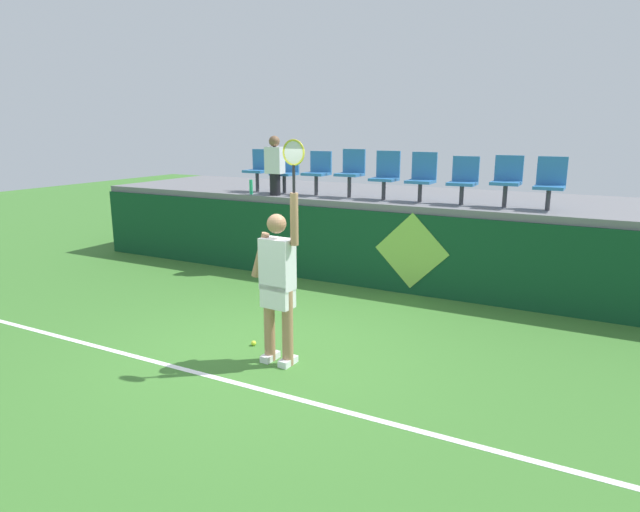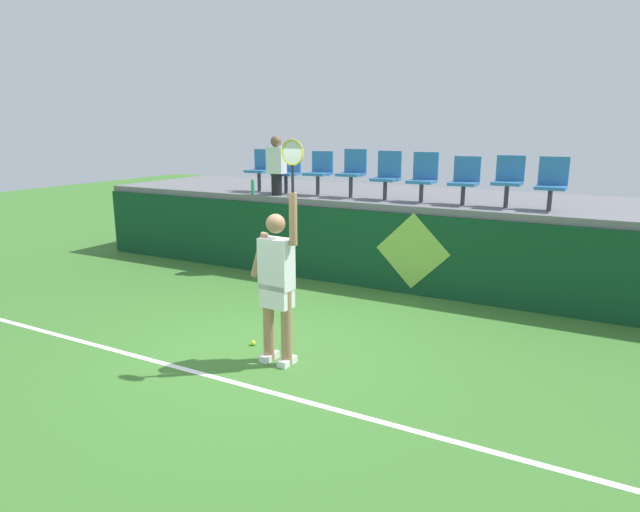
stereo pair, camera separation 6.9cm
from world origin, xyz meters
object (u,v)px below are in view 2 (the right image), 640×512
object	(u,v)px
stadium_chair_6	(465,179)
tennis_ball	(253,343)
stadium_chair_0	(261,168)
stadium_chair_7	(508,179)
stadium_chair_2	(320,170)
stadium_chair_3	(353,170)
spectator_0	(276,164)
stadium_chair_8	(552,182)
stadium_chair_1	(288,171)
water_bottle	(253,187)
stadium_chair_4	(387,174)
stadium_chair_5	(423,176)
tennis_player	(277,281)

from	to	relation	value
stadium_chair_6	tennis_ball	bearing A→B (deg)	-113.53
tennis_ball	stadium_chair_0	world-z (taller)	stadium_chair_0
stadium_chair_6	stadium_chair_7	xyz separation A→B (m)	(0.69, -0.00, 0.03)
stadium_chair_0	stadium_chair_2	distance (m)	1.34
stadium_chair_3	spectator_0	bearing A→B (deg)	-163.69
stadium_chair_8	spectator_0	distance (m)	4.79
tennis_ball	stadium_chair_0	bearing A→B (deg)	122.76
stadium_chair_2	stadium_chair_6	world-z (taller)	stadium_chair_2
stadium_chair_2	stadium_chair_8	size ratio (longest dim) A/B	1.01
stadium_chair_1	stadium_chair_7	xyz separation A→B (m)	(4.13, 0.00, 0.02)
stadium_chair_7	spectator_0	xyz separation A→B (m)	(-4.13, -0.41, 0.12)
stadium_chair_2	water_bottle	bearing A→B (deg)	-157.14
stadium_chair_3	tennis_ball	bearing A→B (deg)	-83.88
stadium_chair_2	stadium_chair_4	size ratio (longest dim) A/B	0.96
spectator_0	stadium_chair_6	bearing A→B (deg)	6.75
stadium_chair_8	stadium_chair_6	bearing A→B (deg)	-179.90
tennis_ball	spectator_0	world-z (taller)	spectator_0
stadium_chair_5	stadium_chair_7	world-z (taller)	stadium_chair_5
stadium_chair_1	stadium_chair_6	xyz separation A→B (m)	(3.44, 0.01, -0.01)
water_bottle	stadium_chair_2	bearing A→B (deg)	22.86
water_bottle	stadium_chair_3	distance (m)	1.97
tennis_player	stadium_chair_4	distance (m)	4.17
stadium_chair_7	stadium_chair_2	bearing A→B (deg)	-179.97
stadium_chair_0	stadium_chair_5	size ratio (longest dim) A/B	0.99
stadium_chair_3	stadium_chair_7	distance (m)	2.74
tennis_player	stadium_chair_7	size ratio (longest dim) A/B	3.18
stadium_chair_4	tennis_player	bearing A→B (deg)	-85.76
stadium_chair_1	stadium_chair_6	size ratio (longest dim) A/B	0.99
stadium_chair_2	stadium_chair_6	distance (m)	2.74
stadium_chair_1	water_bottle	bearing A→B (deg)	-134.09
spectator_0	stadium_chair_8	bearing A→B (deg)	4.90
stadium_chair_3	spectator_0	size ratio (longest dim) A/B	0.79
stadium_chair_3	spectator_0	world-z (taller)	spectator_0
stadium_chair_4	stadium_chair_8	distance (m)	2.71
tennis_ball	stadium_chair_0	distance (m)	4.87
tennis_ball	stadium_chair_1	bearing A→B (deg)	115.47
stadium_chair_6	stadium_chair_1	bearing A→B (deg)	-179.91
water_bottle	stadium_chair_2	size ratio (longest dim) A/B	0.34
stadium_chair_0	stadium_chair_2	xyz separation A→B (m)	(1.34, -0.00, -0.01)
stadium_chair_1	stadium_chair_2	world-z (taller)	stadium_chair_2
stadium_chair_2	stadium_chair_8	distance (m)	4.07
tennis_ball	stadium_chair_5	bearing A→B (deg)	76.18
stadium_chair_0	stadium_chair_3	size ratio (longest dim) A/B	0.96
stadium_chair_4	stadium_chair_0	bearing A→B (deg)	-179.83
stadium_chair_1	stadium_chair_8	world-z (taller)	stadium_chair_8
stadium_chair_1	spectator_0	xyz separation A→B (m)	(0.00, -0.40, 0.14)
water_bottle	stadium_chair_4	bearing A→B (deg)	11.33
water_bottle	stadium_chair_5	distance (m)	3.26
stadium_chair_3	stadium_chair_8	distance (m)	3.38
stadium_chair_4	stadium_chair_8	bearing A→B (deg)	-0.06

